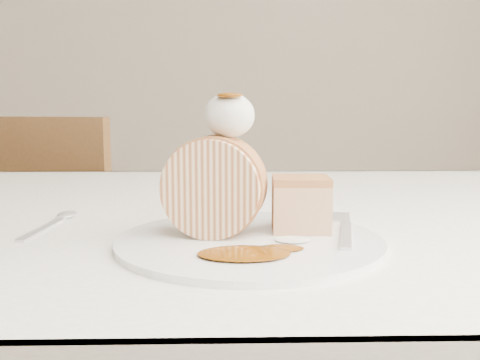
{
  "coord_description": "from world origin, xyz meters",
  "views": [
    {
      "loc": [
        -0.01,
        -0.57,
        0.9
      ],
      "look_at": [
        -0.0,
        0.0,
        0.82
      ],
      "focal_mm": 40.0,
      "sensor_mm": 36.0,
      "label": 1
    }
  ],
  "objects": [
    {
      "name": "fork",
      "position": [
        0.12,
        -0.0,
        0.76
      ],
      "size": [
        0.06,
        0.17,
        0.0
      ],
      "primitive_type": "cube",
      "rotation": [
        0.0,
        0.0,
        -0.22
      ],
      "color": "silver",
      "rests_on": "plate"
    },
    {
      "name": "cake_chunk",
      "position": [
        0.07,
        0.03,
        0.78
      ],
      "size": [
        0.07,
        0.06,
        0.05
      ],
      "primitive_type": "cube",
      "rotation": [
        0.0,
        0.0,
        -0.05
      ],
      "color": "#A97040",
      "rests_on": "plate"
    },
    {
      "name": "roulade_slice",
      "position": [
        -0.03,
        0.01,
        0.81
      ],
      "size": [
        0.12,
        0.08,
        0.11
      ],
      "primitive_type": "cylinder",
      "rotation": [
        1.57,
        0.0,
        -0.18
      ],
      "color": "beige",
      "rests_on": "plate"
    },
    {
      "name": "caramel_drizzle",
      "position": [
        -0.01,
        0.0,
        0.92
      ],
      "size": [
        0.03,
        0.02,
        0.01
      ],
      "primitive_type": "ellipsoid",
      "color": "#653004",
      "rests_on": "whipped_cream"
    },
    {
      "name": "whipped_cream",
      "position": [
        -0.01,
        0.02,
        0.89
      ],
      "size": [
        0.06,
        0.06,
        0.05
      ],
      "primitive_type": "ellipsoid",
      "color": "silver",
      "rests_on": "roulade_slice"
    },
    {
      "name": "table",
      "position": [
        0.0,
        0.2,
        0.66
      ],
      "size": [
        1.4,
        0.9,
        0.75
      ],
      "color": "beige",
      "rests_on": "ground"
    },
    {
      "name": "plate",
      "position": [
        0.01,
        -0.01,
        0.75
      ],
      "size": [
        0.3,
        0.3,
        0.01
      ],
      "primitive_type": "cylinder",
      "rotation": [
        0.0,
        0.0,
        -0.05
      ],
      "color": "white",
      "rests_on": "table"
    },
    {
      "name": "spoon",
      "position": [
        -0.24,
        0.07,
        0.75
      ],
      "size": [
        0.03,
        0.15,
        0.0
      ],
      "primitive_type": "cube",
      "rotation": [
        0.0,
        0.0,
        -0.08
      ],
      "color": "silver",
      "rests_on": "table"
    },
    {
      "name": "caramel_pool",
      "position": [
        0.0,
        -0.07,
        0.76
      ],
      "size": [
        0.09,
        0.06,
        0.0
      ],
      "primitive_type": null,
      "rotation": [
        0.0,
        0.0,
        -0.05
      ],
      "color": "#653004",
      "rests_on": "plate"
    },
    {
      "name": "chair_far",
      "position": [
        -0.5,
        0.95,
        0.5
      ],
      "size": [
        0.5,
        0.5,
        0.87
      ],
      "rotation": [
        0.0,
        0.0,
        2.89
      ],
      "color": "brown",
      "rests_on": "ground"
    }
  ]
}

